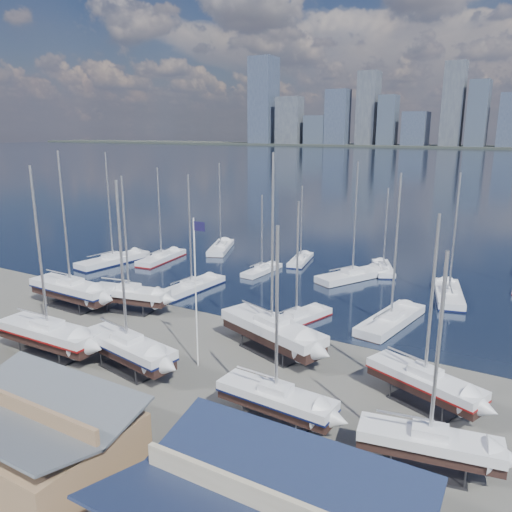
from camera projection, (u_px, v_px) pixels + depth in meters
The scene contains 27 objects.
ground at pixel (193, 359), 43.80m from camera, with size 1400.00×1400.00×0.00m, color #605E59.
water at pixel (501, 163), 303.98m from camera, with size 1400.00×600.00×0.40m, color #19233A.
shed_grey at pixel (30, 430), 29.84m from camera, with size 12.60×8.40×4.17m.
sailboat_cradle_0 at pixel (71, 289), 56.20m from camera, with size 10.98×3.40×17.48m.
sailboat_cradle_1 at pixel (48, 334), 44.03m from camera, with size 10.48×3.10×16.80m.
sailboat_cradle_2 at pixel (129, 294), 54.94m from camera, with size 9.43×4.24×14.96m.
sailboat_cradle_3 at pixel (128, 347), 41.40m from camera, with size 10.14×4.43×15.87m.
sailboat_cradle_4 at pixel (272, 330), 44.66m from camera, with size 11.39×6.59×17.80m.
sailboat_cradle_5 at pixel (276, 398), 33.72m from camera, with size 8.59×2.83×13.86m.
sailboat_cradle_6 at pixel (424, 381), 35.98m from camera, with size 9.00×5.43×14.22m.
sailboat_cradle_7 at pixel (429, 442), 28.98m from camera, with size 8.38×3.66×13.44m.
sailboat_moored_0 at pixel (113, 262), 75.02m from camera, with size 4.82×11.89×17.27m.
sailboat_moored_1 at pixel (162, 259), 76.63m from camera, with size 3.85×10.17×14.84m.
sailboat_moored_2 at pixel (221, 249), 83.18m from camera, with size 6.42×10.31×15.10m.
sailboat_moored_3 at pixel (192, 288), 62.52m from camera, with size 3.57×10.33×15.18m.
sailboat_moored_4 at pixel (262, 271), 70.21m from camera, with size 2.66×7.76×11.52m.
sailboat_moored_5 at pixel (301, 261), 75.69m from camera, with size 3.84×8.43×12.17m.
sailboat_moored_6 at pixel (296, 320), 52.19m from camera, with size 5.07×9.26×13.34m.
sailboat_moored_7 at pixel (352, 277), 67.09m from camera, with size 7.68×11.06×16.42m.
sailboat_moored_8 at pixel (383, 269), 70.90m from camera, with size 5.45×8.55×12.43m.
sailboat_moored_9 at pixel (391, 322), 51.45m from camera, with size 4.75×11.15×16.32m.
sailboat_moored_10 at pixel (448, 296), 59.73m from camera, with size 5.32×10.87×15.66m.
car_a at pixel (33, 389), 37.38m from camera, with size 1.78×4.43×1.51m, color gray.
car_b at pixel (76, 410), 34.75m from camera, with size 1.35×3.87×1.28m, color gray.
car_c at pixel (66, 403), 35.58m from camera, with size 2.12×4.60×1.28m, color gray.
car_d at pixel (195, 453), 30.03m from camera, with size 2.02×4.96×1.44m, color gray.
flagpole at pixel (196, 283), 40.79m from camera, with size 1.13×0.12×12.82m.
Camera 1 is at (24.94, -42.03, 19.60)m, focal length 35.00 mm.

